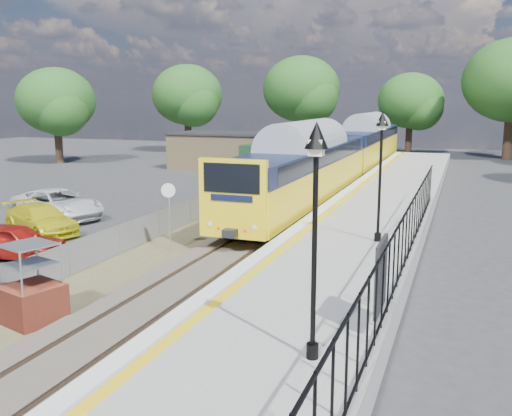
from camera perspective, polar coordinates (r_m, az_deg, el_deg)
The scene contains 16 objects.
ground at distance 17.32m, azimuth -9.02°, elevation -9.23°, with size 120.00×120.00×0.00m, color #2D2D30.
track_bed at distance 25.97m, azimuth 0.47°, elevation -2.14°, with size 5.90×80.00×0.29m.
platform at distance 23.14m, azimuth 10.03°, elevation -3.00°, with size 5.00×70.00×0.90m, color gray.
platform_edge at distance 23.47m, azimuth 5.10°, elevation -1.54°, with size 0.90×70.00×0.01m.
victorian_lamp_south at distance 10.59m, azimuth 5.98°, elevation 2.14°, with size 0.44×0.44×4.60m.
victorian_lamp_north at distance 20.41m, azimuth 12.42°, elevation 6.05°, with size 0.44×0.44×4.60m.
palisade_fence at distance 16.95m, azimuth 14.50°, elevation -3.40°, with size 0.12×26.00×2.00m.
wire_fence at distance 29.37m, azimuth -4.85°, elevation 0.34°, with size 0.06×52.00×1.20m.
outbuilding at distance 49.37m, azimuth -2.51°, elevation 5.65°, with size 10.80×10.10×3.12m.
tree_line at distance 56.56m, azimuth 13.68°, elevation 11.16°, with size 56.80×43.80×11.88m.
train at distance 40.76m, azimuth 8.74°, elevation 5.62°, with size 2.82×40.83×3.51m.
brick_plinth at distance 16.32m, azimuth -21.58°, elevation -7.18°, with size 1.71×1.71×2.22m.
speed_sign at distance 22.21m, azimuth -8.70°, elevation 0.22°, with size 0.54×0.19×2.76m.
car_red at distance 23.29m, azimuth -23.01°, elevation -3.08°, with size 1.56×3.88×1.32m, color #9F150E.
car_yellow at distance 27.21m, azimuth -20.72°, elevation -1.05°, with size 1.82×4.47×1.30m, color yellow.
car_white at distance 30.32m, azimuth -19.22°, elevation 0.37°, with size 2.45×5.31×1.48m, color silver.
Camera 1 is at (8.06, -14.16, 5.87)m, focal length 40.00 mm.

